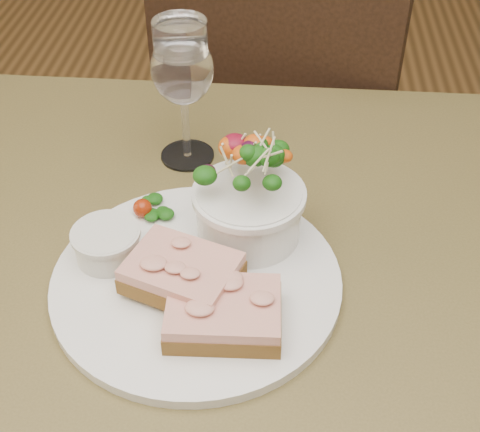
# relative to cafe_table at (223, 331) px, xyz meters

# --- Properties ---
(cafe_table) EXTENTS (0.80, 0.80, 0.75)m
(cafe_table) POSITION_rel_cafe_table_xyz_m (0.00, 0.00, 0.00)
(cafe_table) COLOR #4E4521
(cafe_table) RESTS_ON ground
(chair_far) EXTENTS (0.52, 0.52, 0.90)m
(chair_far) POSITION_rel_cafe_table_xyz_m (0.08, 0.65, -0.36)
(chair_far) COLOR black
(chair_far) RESTS_ON ground
(dinner_plate) EXTENTS (0.30, 0.30, 0.01)m
(dinner_plate) POSITION_rel_cafe_table_xyz_m (-0.02, -0.02, 0.11)
(dinner_plate) COLOR white
(dinner_plate) RESTS_ON cafe_table
(sandwich_front) EXTENTS (0.11, 0.09, 0.03)m
(sandwich_front) POSITION_rel_cafe_table_xyz_m (0.01, -0.08, 0.13)
(sandwich_front) COLOR #533416
(sandwich_front) RESTS_ON dinner_plate
(sandwich_back) EXTENTS (0.13, 0.11, 0.03)m
(sandwich_back) POSITION_rel_cafe_table_xyz_m (-0.03, -0.04, 0.14)
(sandwich_back) COLOR #533416
(sandwich_back) RESTS_ON dinner_plate
(ramekin) EXTENTS (0.07, 0.07, 0.04)m
(ramekin) POSITION_rel_cafe_table_xyz_m (-0.12, -0.00, 0.13)
(ramekin) COLOR silver
(ramekin) RESTS_ON dinner_plate
(salad_bowl) EXTENTS (0.11, 0.11, 0.13)m
(salad_bowl) POSITION_rel_cafe_table_xyz_m (0.03, 0.05, 0.17)
(salad_bowl) COLOR white
(salad_bowl) RESTS_ON dinner_plate
(garnish) EXTENTS (0.05, 0.04, 0.02)m
(garnish) POSITION_rel_cafe_table_xyz_m (-0.09, 0.08, 0.12)
(garnish) COLOR #123409
(garnish) RESTS_ON dinner_plate
(wine_glass) EXTENTS (0.08, 0.08, 0.18)m
(wine_glass) POSITION_rel_cafe_table_xyz_m (-0.07, 0.21, 0.22)
(wine_glass) COLOR white
(wine_glass) RESTS_ON cafe_table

